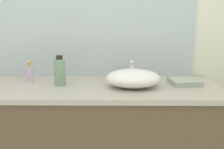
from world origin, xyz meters
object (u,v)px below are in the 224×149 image
Objects in this scene: soap_dispenser at (30,73)px; folded_hand_towel at (185,82)px; lotion_bottle at (60,72)px; sink_basin at (133,78)px.

soap_dispenser reaches higher than folded_hand_towel.
folded_hand_towel is (0.81, 0.03, -0.07)m from lotion_bottle.
lotion_bottle is 0.81m from folded_hand_towel.
folded_hand_towel is at bearing 11.84° from sink_basin.
sink_basin is 1.88× the size of folded_hand_towel.
lotion_bottle is at bearing -21.13° from soap_dispenser.
soap_dispenser is 0.24m from lotion_bottle.
folded_hand_towel is at bearing 2.21° from lotion_bottle.
folded_hand_towel is (1.03, -0.05, -0.04)m from soap_dispenser.
lotion_bottle is (0.22, -0.09, 0.03)m from soap_dispenser.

